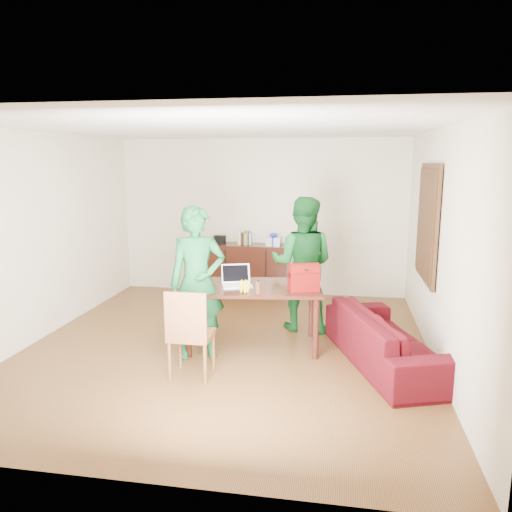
% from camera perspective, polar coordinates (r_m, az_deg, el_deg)
% --- Properties ---
extents(room, '(5.20, 5.70, 2.90)m').
position_cam_1_polar(room, '(6.21, -3.11, 1.40)').
color(room, '#442911').
rests_on(room, ground).
extents(table, '(1.78, 1.15, 0.79)m').
position_cam_1_polar(table, '(6.26, -0.31, -4.32)').
color(table, black).
rests_on(table, ground).
extents(chair, '(0.46, 0.44, 0.99)m').
position_cam_1_polar(chair, '(5.57, -7.38, -10.67)').
color(chair, brown).
rests_on(chair, ground).
extents(person_near, '(0.78, 0.66, 1.82)m').
position_cam_1_polar(person_near, '(5.92, -6.70, -3.07)').
color(person_near, '#155F2E').
rests_on(person_near, ground).
extents(person_far, '(0.96, 0.78, 1.85)m').
position_cam_1_polar(person_far, '(6.89, 5.31, -0.91)').
color(person_far, '#12531E').
rests_on(person_far, ground).
extents(laptop, '(0.42, 0.35, 0.25)m').
position_cam_1_polar(laptop, '(6.21, -2.16, -3.08)').
color(laptop, white).
rests_on(laptop, table).
extents(bananas, '(0.19, 0.15, 0.06)m').
position_cam_1_polar(bananas, '(5.90, -1.28, -3.95)').
color(bananas, gold).
rests_on(bananas, table).
extents(bottle, '(0.06, 0.06, 0.17)m').
position_cam_1_polar(bottle, '(5.87, 0.24, -3.52)').
color(bottle, '#5A2F14').
rests_on(bottle, table).
extents(red_bag, '(0.40, 0.31, 0.26)m').
position_cam_1_polar(red_bag, '(6.03, 5.46, -2.71)').
color(red_bag, '#6D0E07').
rests_on(red_bag, table).
extents(sofa, '(1.47, 2.26, 0.61)m').
position_cam_1_polar(sofa, '(6.03, 14.79, -9.08)').
color(sofa, '#3A0713').
rests_on(sofa, ground).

